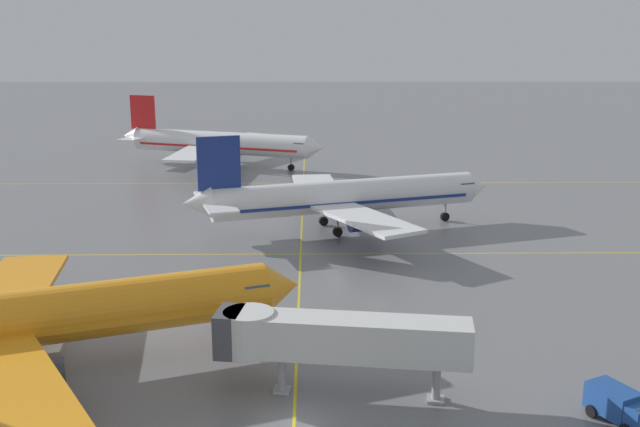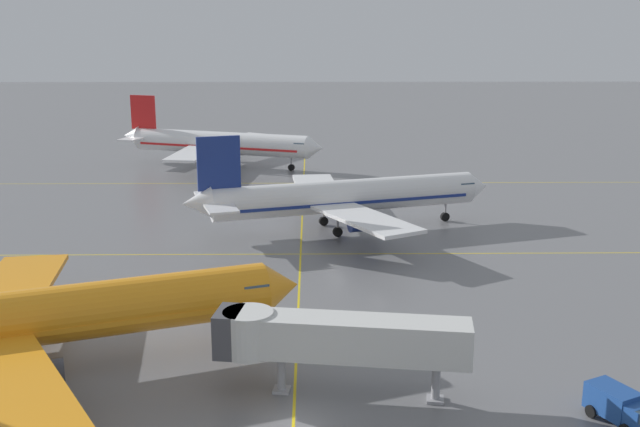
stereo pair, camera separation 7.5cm
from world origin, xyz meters
TOP-DOWN VIEW (x-y plane):
  - ground_plane at (0.00, 0.00)m, footprint 600.00×600.00m
  - airliner_front_gate at (-18.83, 6.97)m, footprint 38.67×33.13m
  - airliner_second_row at (4.88, 45.57)m, footprint 37.82×32.29m
  - airliner_third_row at (-15.15, 88.57)m, footprint 37.44×32.05m
  - taxiway_markings at (0.00, 35.74)m, footprint 115.46×124.55m
  - service_truck_red_van at (20.01, 0.30)m, footprint 3.54×4.49m
  - jet_bridge at (1.84, 4.26)m, footprint 16.87×5.18m

SIDE VIEW (x-z plane):
  - ground_plane at x=0.00m, z-range 0.00..0.00m
  - taxiway_markings at x=0.00m, z-range 0.00..0.01m
  - service_truck_red_van at x=20.01m, z-range 0.13..2.23m
  - jet_bridge at x=1.84m, z-range 1.26..6.85m
  - airliner_third_row at x=-15.15m, z-range -1.90..10.08m
  - airliner_second_row at x=4.88m, z-range -1.90..10.09m
  - airliner_front_gate at x=-18.83m, z-range -1.97..10.44m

